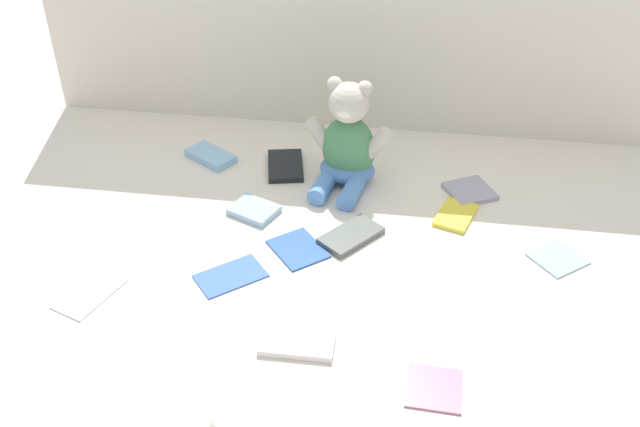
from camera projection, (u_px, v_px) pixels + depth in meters
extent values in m
plane|color=silver|center=(322.00, 224.00, 1.61)|extent=(3.20, 3.20, 0.00)
cube|color=beige|center=(349.00, 7.00, 1.80)|extent=(1.61, 0.03, 0.65)
ellipsoid|color=#4C8C59|center=(348.00, 149.00, 1.71)|extent=(0.14, 0.12, 0.17)
ellipsoid|color=#598CD1|center=(347.00, 169.00, 1.74)|extent=(0.15, 0.13, 0.06)
sphere|color=beige|center=(349.00, 103.00, 1.63)|extent=(0.11, 0.11, 0.09)
ellipsoid|color=white|center=(344.00, 112.00, 1.61)|extent=(0.04, 0.03, 0.03)
sphere|color=beige|center=(337.00, 84.00, 1.63)|extent=(0.04, 0.04, 0.04)
sphere|color=beige|center=(365.00, 89.00, 1.61)|extent=(0.04, 0.04, 0.04)
cylinder|color=beige|center=(320.00, 134.00, 1.71)|extent=(0.08, 0.05, 0.09)
cylinder|color=beige|center=(377.00, 144.00, 1.67)|extent=(0.08, 0.05, 0.09)
cylinder|color=#598CD1|center=(322.00, 188.00, 1.69)|extent=(0.06, 0.10, 0.04)
cylinder|color=#598CD1|center=(351.00, 193.00, 1.67)|extent=(0.06, 0.10, 0.04)
cube|color=#9796A5|center=(470.00, 191.00, 1.70)|extent=(0.14, 0.14, 0.01)
cube|color=yellow|center=(456.00, 215.00, 1.62)|extent=(0.11, 0.13, 0.01)
cube|color=#B56B8D|center=(434.00, 387.00, 1.22)|extent=(0.10, 0.10, 0.01)
cube|color=#8DB1D6|center=(558.00, 258.00, 1.50)|extent=(0.13, 0.13, 0.01)
cube|color=white|center=(89.00, 293.00, 1.42)|extent=(0.12, 0.16, 0.01)
cube|color=#224CA6|center=(298.00, 248.00, 1.53)|extent=(0.15, 0.15, 0.01)
cube|color=#545B55|center=(351.00, 236.00, 1.56)|extent=(0.14, 0.15, 0.01)
cube|color=white|center=(297.00, 343.00, 1.30)|extent=(0.14, 0.07, 0.01)
cube|color=#325DB8|center=(231.00, 275.00, 1.46)|extent=(0.16, 0.15, 0.01)
cube|color=black|center=(285.00, 166.00, 1.79)|extent=(0.11, 0.15, 0.01)
cube|color=#89B6D5|center=(254.00, 210.00, 1.64)|extent=(0.12, 0.11, 0.02)
cube|color=#87BCDF|center=(211.00, 156.00, 1.83)|extent=(0.14, 0.12, 0.02)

